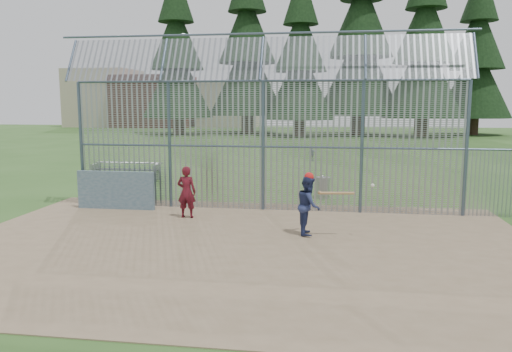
% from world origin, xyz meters
% --- Properties ---
extents(ground, '(120.00, 120.00, 0.00)m').
position_xyz_m(ground, '(0.00, 0.00, 0.00)').
color(ground, '#2D511E').
rests_on(ground, ground).
extents(dirt_infield, '(14.00, 10.00, 0.02)m').
position_xyz_m(dirt_infield, '(0.00, -0.50, 0.01)').
color(dirt_infield, '#756047').
rests_on(dirt_infield, ground).
extents(dugout_wall, '(2.50, 0.12, 1.20)m').
position_xyz_m(dugout_wall, '(-4.60, 2.90, 0.62)').
color(dugout_wall, '#38566B').
rests_on(dugout_wall, dirt_infield).
extents(batter, '(0.61, 0.76, 1.49)m').
position_xyz_m(batter, '(1.54, 0.71, 0.77)').
color(batter, navy).
rests_on(batter, dirt_infield).
extents(onlooker, '(0.56, 0.37, 1.51)m').
position_xyz_m(onlooker, '(-2.05, 2.07, 0.78)').
color(onlooker, maroon).
rests_on(onlooker, dirt_infield).
extents(bg_kid_seated, '(0.54, 0.38, 0.85)m').
position_xyz_m(bg_kid_seated, '(1.05, 17.08, 0.42)').
color(bg_kid_seated, slate).
rests_on(bg_kid_seated, ground).
extents(batting_gear, '(1.73, 0.35, 0.53)m').
position_xyz_m(batting_gear, '(1.75, 0.67, 1.40)').
color(batting_gear, red).
rests_on(batting_gear, ground).
extents(trash_can, '(0.56, 0.56, 0.82)m').
position_xyz_m(trash_can, '(1.82, 5.76, 0.38)').
color(trash_can, gray).
rests_on(trash_can, ground).
extents(bleacher, '(3.00, 0.95, 0.72)m').
position_xyz_m(bleacher, '(-6.76, 8.82, 0.41)').
color(bleacher, gray).
rests_on(bleacher, ground).
extents(backstop_fence, '(20.09, 0.81, 5.30)m').
position_xyz_m(backstop_fence, '(1.81, 3.43, 2.36)').
color(backstop_fence, '#47566B').
rests_on(backstop_fence, ground).
extents(conifer_row, '(38.48, 12.26, 20.20)m').
position_xyz_m(conifer_row, '(1.93, 41.51, 10.83)').
color(conifer_row, '#332319').
rests_on(conifer_row, ground).
extents(distant_buildings, '(26.50, 10.50, 8.00)m').
position_xyz_m(distant_buildings, '(-23.18, 56.49, 3.60)').
color(distant_buildings, brown).
rests_on(distant_buildings, ground).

